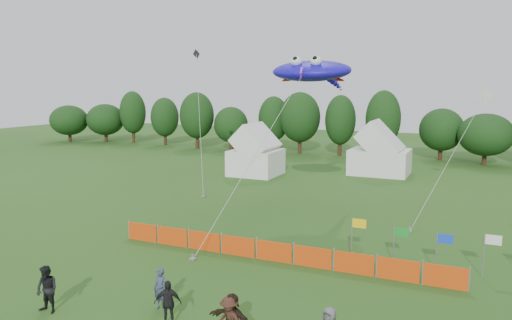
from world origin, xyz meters
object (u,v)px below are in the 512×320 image
at_px(tent_left, 256,154).
at_px(tent_right, 380,154).
at_px(barrier_fence, 274,252).
at_px(spectator_b, 47,290).
at_px(spectator_a, 161,289).
at_px(spectator_f, 232,319).
at_px(spectator_d, 168,303).
at_px(stingray_kite, 314,71).

xyz_separation_m(tent_left, tent_right, (10.93, 5.41, -0.01)).
distance_m(barrier_fence, spectator_b, 10.57).
bearing_deg(barrier_fence, spectator_a, -105.92).
bearing_deg(spectator_a, spectator_f, -15.06).
height_order(tent_right, spectator_d, tent_right).
height_order(tent_right, spectator_f, tent_right).
height_order(tent_left, spectator_d, tent_left).
relative_size(tent_left, stingray_kite, 0.23).
height_order(tent_right, stingray_kite, stingray_kite).
bearing_deg(spectator_f, spectator_a, 172.32).
bearing_deg(stingray_kite, spectator_b, -101.50).
height_order(spectator_a, spectator_d, spectator_d).
height_order(spectator_a, spectator_b, spectator_b).
distance_m(spectator_a, spectator_d, 1.39).
bearing_deg(spectator_a, tent_left, 110.00).
xyz_separation_m(tent_right, spectator_f, (1.73, -35.15, -1.13)).
relative_size(tent_right, spectator_d, 3.34).
bearing_deg(stingray_kite, spectator_d, -87.74).
bearing_deg(barrier_fence, spectator_b, -123.06).
distance_m(tent_left, spectator_f, 32.35).
bearing_deg(tent_left, spectator_b, -80.48).
bearing_deg(barrier_fence, spectator_d, -96.94).
height_order(spectator_b, spectator_d, spectator_b).
relative_size(spectator_a, stingray_kite, 0.08).
height_order(barrier_fence, stingray_kite, stingray_kite).
distance_m(tent_left, spectator_d, 31.17).
bearing_deg(spectator_b, spectator_d, 11.91).
distance_m(spectator_b, spectator_d, 4.92).
distance_m(tent_right, spectator_a, 34.04).
bearing_deg(stingray_kite, tent_right, 83.80).
bearing_deg(stingray_kite, spectator_a, -90.80).
xyz_separation_m(barrier_fence, spectator_d, (-0.95, -7.79, 0.35)).
distance_m(tent_right, spectator_b, 36.47).
distance_m(spectator_a, stingray_kite, 19.99).
bearing_deg(tent_right, spectator_f, -87.18).
xyz_separation_m(spectator_a, stingray_kite, (0.25, 17.96, 8.78)).
distance_m(tent_left, tent_right, 12.19).
relative_size(tent_left, tent_right, 0.80).
bearing_deg(tent_left, spectator_f, -66.94).
xyz_separation_m(tent_right, barrier_fence, (-0.04, -27.14, -1.52)).
xyz_separation_m(barrier_fence, spectator_b, (-5.76, -8.85, 0.42)).
xyz_separation_m(tent_left, barrier_fence, (10.89, -21.73, -1.53)).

